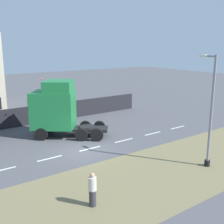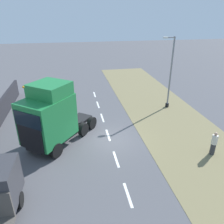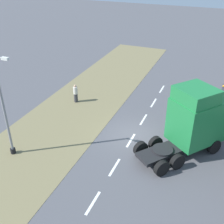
# 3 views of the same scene
# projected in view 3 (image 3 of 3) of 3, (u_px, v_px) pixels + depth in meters

# --- Properties ---
(ground_plane) EXTENTS (120.00, 120.00, 0.00)m
(ground_plane) POSITION_uv_depth(u_px,v_px,m) (134.00, 135.00, 21.20)
(ground_plane) COLOR #515156
(ground_plane) RESTS_ON ground
(grass_verge) EXTENTS (7.00, 44.00, 0.01)m
(grass_verge) POSITION_uv_depth(u_px,v_px,m) (65.00, 120.00, 23.18)
(grass_verge) COLOR olive
(grass_verge) RESTS_ON ground
(lane_markings) EXTENTS (0.16, 21.00, 0.00)m
(lane_markings) POSITION_uv_depth(u_px,v_px,m) (131.00, 140.00, 20.64)
(lane_markings) COLOR white
(lane_markings) RESTS_ON ground
(lorry_cab) EXTENTS (5.65, 6.24, 4.87)m
(lorry_cab) POSITION_uv_depth(u_px,v_px,m) (195.00, 120.00, 18.63)
(lorry_cab) COLOR black
(lorry_cab) RESTS_ON ground
(lamp_post) EXTENTS (1.30, 0.35, 7.00)m
(lamp_post) POSITION_uv_depth(u_px,v_px,m) (6.00, 113.00, 17.73)
(lamp_post) COLOR black
(lamp_post) RESTS_ON ground
(pedestrian) EXTENTS (0.39, 0.39, 1.73)m
(pedestrian) POSITION_uv_depth(u_px,v_px,m) (76.00, 94.00, 25.51)
(pedestrian) COLOR #333338
(pedestrian) RESTS_ON ground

